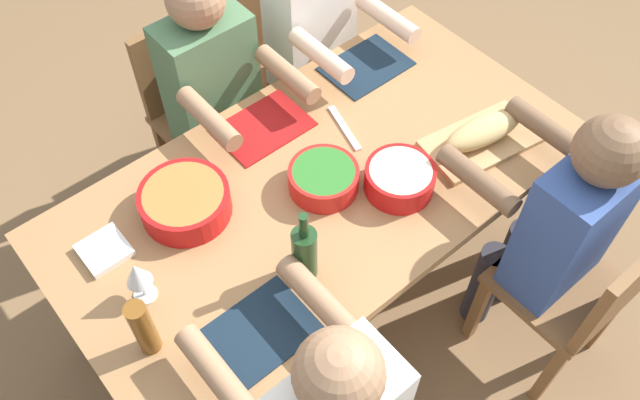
{
  "coord_description": "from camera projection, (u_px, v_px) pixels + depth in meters",
  "views": [
    {
      "loc": [
        0.89,
        1.05,
        2.47
      ],
      "look_at": [
        0.0,
        0.0,
        0.63
      ],
      "focal_mm": 36.96,
      "sensor_mm": 36.0,
      "label": 1
    }
  ],
  "objects": [
    {
      "name": "ground_plane",
      "position": [
        320.0,
        288.0,
        2.8
      ],
      "size": [
        8.0,
        8.0,
        0.0
      ],
      "primitive_type": "plane",
      "color": "brown"
    },
    {
      "name": "dining_table",
      "position": [
        320.0,
        195.0,
        2.27
      ],
      "size": [
        1.81,
        0.95,
        0.74
      ],
      "color": "#9E7044",
      "rests_on": "ground_plane"
    },
    {
      "name": "chair_near_center",
      "position": [
        199.0,
        105.0,
        2.78
      ],
      "size": [
        0.4,
        0.4,
        0.85
      ],
      "color": "brown",
      "rests_on": "ground_plane"
    },
    {
      "name": "diner_near_center",
      "position": [
        217.0,
        92.0,
        2.52
      ],
      "size": [
        0.41,
        0.53,
        1.2
      ],
      "color": "#2D2D38",
      "rests_on": "ground_plane"
    },
    {
      "name": "chair_near_left",
      "position": [
        291.0,
        55.0,
        2.97
      ],
      "size": [
        0.4,
        0.4,
        0.85
      ],
      "color": "brown",
      "rests_on": "ground_plane"
    },
    {
      "name": "diner_near_left",
      "position": [
        317.0,
        37.0,
        2.71
      ],
      "size": [
        0.41,
        0.53,
        1.2
      ],
      "color": "#2D2D38",
      "rests_on": "ground_plane"
    },
    {
      "name": "chair_far_left",
      "position": [
        582.0,
        294.0,
        2.24
      ],
      "size": [
        0.4,
        0.4,
        0.85
      ],
      "color": "brown",
      "rests_on": "ground_plane"
    },
    {
      "name": "diner_far_left",
      "position": [
        557.0,
        224.0,
        2.15
      ],
      "size": [
        0.41,
        0.53,
        1.2
      ],
      "color": "#2D2D38",
      "rests_on": "ground_plane"
    },
    {
      "name": "serving_bowl_greens",
      "position": [
        324.0,
        178.0,
        2.15
      ],
      "size": [
        0.23,
        0.23,
        0.08
      ],
      "color": "red",
      "rests_on": "dining_table"
    },
    {
      "name": "serving_bowl_fruit",
      "position": [
        185.0,
        201.0,
        2.09
      ],
      "size": [
        0.29,
        0.29,
        0.1
      ],
      "color": "red",
      "rests_on": "dining_table"
    },
    {
      "name": "serving_bowl_pasta",
      "position": [
        400.0,
        178.0,
        2.14
      ],
      "size": [
        0.23,
        0.23,
        0.09
      ],
      "color": "red",
      "rests_on": "dining_table"
    },
    {
      "name": "cutting_board",
      "position": [
        481.0,
        141.0,
        2.3
      ],
      "size": [
        0.43,
        0.28,
        0.02
      ],
      "primitive_type": "cube",
      "rotation": [
        0.0,
        0.0,
        -0.17
      ],
      "color": "tan",
      "rests_on": "dining_table"
    },
    {
      "name": "bread_loaf",
      "position": [
        484.0,
        130.0,
        2.25
      ],
      "size": [
        0.33,
        0.16,
        0.09
      ],
      "primitive_type": "ellipsoid",
      "rotation": [
        0.0,
        0.0,
        -0.17
      ],
      "color": "tan",
      "rests_on": "cutting_board"
    },
    {
      "name": "wine_bottle",
      "position": [
        304.0,
        252.0,
        1.91
      ],
      "size": [
        0.08,
        0.08,
        0.29
      ],
      "color": "#193819",
      "rests_on": "dining_table"
    },
    {
      "name": "beer_bottle",
      "position": [
        143.0,
        328.0,
        1.76
      ],
      "size": [
        0.06,
        0.06,
        0.22
      ],
      "primitive_type": "cylinder",
      "color": "brown",
      "rests_on": "dining_table"
    },
    {
      "name": "wine_glass",
      "position": [
        137.0,
        275.0,
        1.85
      ],
      "size": [
        0.08,
        0.08,
        0.17
      ],
      "color": "silver",
      "rests_on": "dining_table"
    },
    {
      "name": "placemat_near_center",
      "position": [
        263.0,
        127.0,
        2.35
      ],
      "size": [
        0.32,
        0.23,
        0.01
      ],
      "primitive_type": "cube",
      "color": "maroon",
      "rests_on": "dining_table"
    },
    {
      "name": "placemat_near_left",
      "position": [
        366.0,
        66.0,
        2.54
      ],
      "size": [
        0.32,
        0.23,
        0.01
      ],
      "primitive_type": "cube",
      "color": "#142333",
      "rests_on": "dining_table"
    },
    {
      "name": "placemat_far_right",
      "position": [
        257.0,
        334.0,
        1.87
      ],
      "size": [
        0.32,
        0.23,
        0.01
      ],
      "primitive_type": "cube",
      "color": "#142333",
      "rests_on": "dining_table"
    },
    {
      "name": "carving_knife",
      "position": [
        344.0,
        128.0,
        2.34
      ],
      "size": [
        0.09,
        0.23,
        0.01
      ],
      "primitive_type": "cube",
      "rotation": [
        0.0,
        0.0,
        1.3
      ],
      "color": "silver",
      "rests_on": "dining_table"
    },
    {
      "name": "napkin_stack",
      "position": [
        104.0,
        250.0,
        2.02
      ],
      "size": [
        0.14,
        0.14,
        0.02
      ],
      "primitive_type": "cube",
      "rotation": [
        0.0,
        0.0,
        -0.0
      ],
      "color": "white",
      "rests_on": "dining_table"
    }
  ]
}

